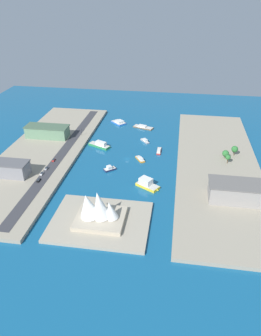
# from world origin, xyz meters

# --- Properties ---
(ground_plane) EXTENTS (440.00, 440.00, 0.00)m
(ground_plane) POSITION_xyz_m (0.00, 0.00, 0.00)
(ground_plane) COLOR #145684
(quay_west) EXTENTS (70.00, 240.00, 2.77)m
(quay_west) POSITION_xyz_m (-80.62, 0.00, 1.38)
(quay_west) COLOR #9E937F
(quay_west) RESTS_ON ground_plane
(quay_east) EXTENTS (70.00, 240.00, 2.77)m
(quay_east) POSITION_xyz_m (80.62, 0.00, 1.38)
(quay_east) COLOR #9E937F
(quay_east) RESTS_ON ground_plane
(peninsula_point) EXTENTS (65.25, 51.09, 2.00)m
(peninsula_point) POSITION_xyz_m (2.48, 91.86, 1.00)
(peninsula_point) COLOR #A89E89
(peninsula_point) RESTS_ON ground_plane
(road_strip) EXTENTS (9.13, 228.00, 0.15)m
(road_strip) POSITION_xyz_m (60.51, 0.00, 2.84)
(road_strip) COLOR #38383D
(road_strip) RESTS_ON quay_east
(yacht_sleek_gray) EXTENTS (10.39, 12.07, 3.50)m
(yacht_sleek_gray) POSITION_xyz_m (-11.75, -40.05, 1.26)
(yacht_sleek_gray) COLOR #999EA3
(yacht_sleek_gray) RESTS_ON ground_plane
(patrol_launch_navy) EXTENTS (10.98, 10.40, 4.11)m
(patrol_launch_navy) POSITION_xyz_m (11.25, 21.93, 1.45)
(patrol_launch_navy) COLOR #1E284C
(patrol_launch_navy) RESTS_ON ground_plane
(barge_flat_brown) EXTENTS (23.66, 14.43, 2.82)m
(barge_flat_brown) POSITION_xyz_m (-5.33, -76.79, 1.02)
(barge_flat_brown) COLOR brown
(barge_flat_brown) RESTS_ON ground_plane
(tugboat_red) EXTENTS (3.73, 15.62, 2.95)m
(tugboat_red) POSITION_xyz_m (-27.68, -19.64, 1.07)
(tugboat_red) COLOR red
(tugboat_red) RESTS_ON ground_plane
(ferry_green_doubledeck) EXTENTS (23.79, 15.75, 6.11)m
(ferry_green_doubledeck) POSITION_xyz_m (30.76, -21.61, 2.15)
(ferry_green_doubledeck) COLOR #2D8C4C
(ferry_green_doubledeck) RESTS_ON ground_plane
(water_taxi_orange) EXTENTS (10.28, 12.91, 3.11)m
(water_taxi_orange) POSITION_xyz_m (-12.13, -0.40, 1.10)
(water_taxi_orange) COLOR orange
(water_taxi_orange) RESTS_ON ground_plane
(catamaran_blue) EXTENTS (19.31, 18.86, 3.72)m
(catamaran_blue) POSITION_xyz_m (23.88, -86.04, 1.40)
(catamaran_blue) COLOR blue
(catamaran_blue) RESTS_ON ground_plane
(ferry_yellow_fast) EXTENTS (19.91, 16.44, 7.26)m
(ferry_yellow_fast) POSITION_xyz_m (-23.13, 43.33, 2.88)
(ferry_yellow_fast) COLOR yellow
(ferry_yellow_fast) RESTS_ON ground_plane
(warehouse_low_gray) EXTENTS (33.86, 15.28, 12.01)m
(warehouse_low_gray) POSITION_xyz_m (89.92, 47.21, 8.80)
(warehouse_low_gray) COLOR gray
(warehouse_low_gray) RESTS_ON quay_east
(carpark_squat_concrete) EXTENTS (43.05, 20.42, 13.76)m
(carpark_squat_concrete) POSITION_xyz_m (-90.12, 54.41, 9.68)
(carpark_squat_concrete) COLOR gray
(carpark_squat_concrete) RESTS_ON quay_west
(terminal_long_green) EXTENTS (43.78, 17.21, 11.85)m
(terminal_long_green) POSITION_xyz_m (87.64, -30.99, 8.73)
(terminal_long_green) COLOR slate
(terminal_long_green) RESTS_ON quay_east
(sedan_silver) EXTENTS (1.96, 4.84, 1.71)m
(sedan_silver) POSITION_xyz_m (63.34, 33.77, 3.75)
(sedan_silver) COLOR black
(sedan_silver) RESTS_ON road_strip
(van_white) EXTENTS (2.04, 4.68, 1.64)m
(van_white) POSITION_xyz_m (63.80, 42.76, 3.73)
(van_white) COLOR black
(van_white) RESTS_ON road_strip
(suv_black) EXTENTS (1.89, 5.09, 1.53)m
(suv_black) POSITION_xyz_m (62.19, 52.87, 3.68)
(suv_black) COLOR black
(suv_black) RESTS_ON road_strip
(pickup_red) EXTENTS (2.04, 4.66, 1.57)m
(pickup_red) POSITION_xyz_m (62.83, 18.47, 3.68)
(pickup_red) COLOR black
(pickup_red) RESTS_ON road_strip
(traffic_light_waterfront) EXTENTS (0.36, 0.36, 6.50)m
(traffic_light_waterfront) POSITION_xyz_m (54.45, -40.12, 7.11)
(traffic_light_waterfront) COLOR black
(traffic_light_waterfront) RESTS_ON quay_east
(opera_landmark) EXTENTS (32.14, 27.93, 22.85)m
(opera_landmark) POSITION_xyz_m (4.32, 91.86, 10.51)
(opera_landmark) COLOR #BCAD93
(opera_landmark) RESTS_ON peninsula_point
(park_tree_cluster) EXTENTS (14.47, 21.79, 9.39)m
(park_tree_cluster) POSITION_xyz_m (-91.31, -11.50, 8.48)
(park_tree_cluster) COLOR brown
(park_tree_cluster) RESTS_ON quay_west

